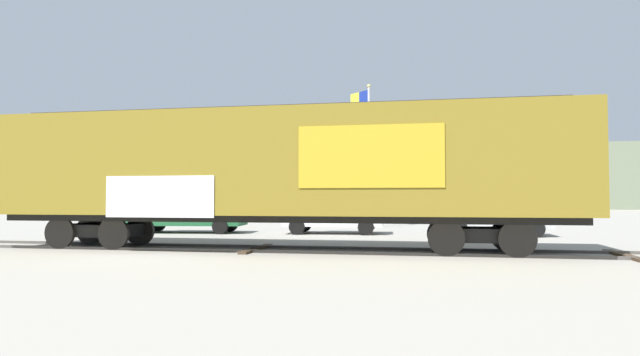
# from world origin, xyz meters

# --- Properties ---
(ground_plane) EXTENTS (260.00, 260.00, 0.00)m
(ground_plane) POSITION_xyz_m (0.00, 0.00, 0.00)
(ground_plane) COLOR gray
(track) EXTENTS (59.94, 6.60, 0.08)m
(track) POSITION_xyz_m (0.33, -0.00, 0.04)
(track) COLOR #4C4742
(track) RESTS_ON ground_plane
(freight_car) EXTENTS (16.48, 4.09, 4.07)m
(freight_car) POSITION_xyz_m (0.30, -0.00, 2.34)
(freight_car) COLOR olive
(freight_car) RESTS_ON ground_plane
(flagpole) EXTENTS (1.06, 1.26, 7.19)m
(flagpole) POSITION_xyz_m (2.47, 12.14, 4.75)
(flagpole) COLOR silver
(flagpole) RESTS_ON ground_plane
(hillside) EXTENTS (125.51, 28.25, 13.51)m
(hillside) POSITION_xyz_m (0.05, 71.87, 4.49)
(hillside) COLOR slate
(hillside) RESTS_ON ground_plane
(parked_car_green) EXTENTS (4.83, 1.96, 1.61)m
(parked_car_green) POSITION_xyz_m (-5.02, 7.20, 0.83)
(parked_car_green) COLOR #1E5933
(parked_car_green) RESTS_ON ground_plane
(parked_car_white) EXTENTS (4.10, 2.01, 1.83)m
(parked_car_white) POSITION_xyz_m (1.24, 7.30, 0.89)
(parked_car_white) COLOR silver
(parked_car_white) RESTS_ON ground_plane
(parked_car_silver) EXTENTS (4.22, 2.06, 1.66)m
(parked_car_silver) POSITION_xyz_m (7.59, 6.85, 0.82)
(parked_car_silver) COLOR #B7BABF
(parked_car_silver) RESTS_ON ground_plane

